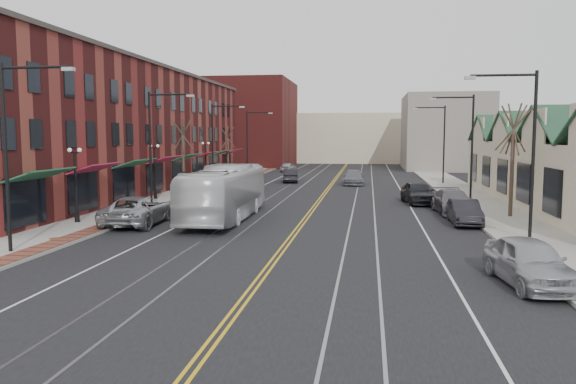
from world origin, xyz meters
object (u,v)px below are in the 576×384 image
(parked_car_c, at_px, (453,202))
(parked_suv, at_px, (138,210))
(parked_car_a, at_px, (529,262))
(parked_car_d, at_px, (418,193))
(transit_bus, at_px, (225,193))
(parked_car_b, at_px, (464,212))

(parked_car_c, bearing_deg, parked_suv, -162.93)
(parked_car_a, xyz_separation_m, parked_car_d, (-1.80, 22.81, 0.03))
(parked_car_d, bearing_deg, parked_car_c, -77.83)
(parked_suv, xyz_separation_m, parked_car_c, (18.60, 7.23, -0.05))
(parked_suv, height_order, parked_car_d, parked_car_d)
(transit_bus, bearing_deg, parked_car_d, -142.00)
(parked_car_b, bearing_deg, parked_car_a, -89.82)
(transit_bus, relative_size, parked_car_a, 2.43)
(parked_suv, relative_size, parked_car_c, 1.11)
(transit_bus, bearing_deg, parked_suv, 28.86)
(parked_car_c, bearing_deg, parked_car_b, -94.17)
(parked_car_b, xyz_separation_m, parked_car_d, (-1.80, 9.56, 0.14))
(parked_suv, height_order, parked_car_a, parked_suv)
(transit_bus, height_order, parked_suv, transit_bus)
(parked_suv, relative_size, parked_car_b, 1.37)
(parked_car_a, height_order, parked_car_d, parked_car_d)
(parked_suv, relative_size, parked_car_d, 1.19)
(transit_bus, distance_m, parked_car_a, 19.22)
(parked_suv, bearing_deg, parked_car_c, -161.82)
(parked_car_a, distance_m, parked_car_b, 13.25)
(transit_bus, xyz_separation_m, parked_suv, (-4.50, -2.53, -0.81))
(parked_car_c, bearing_deg, parked_car_a, -94.17)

